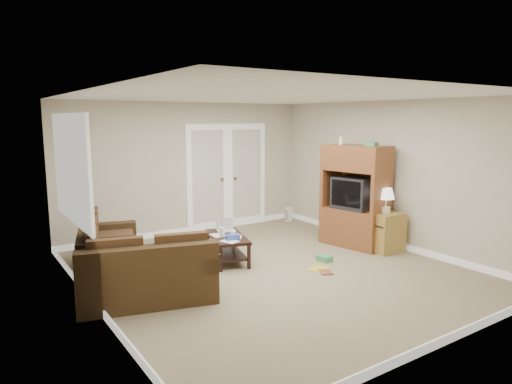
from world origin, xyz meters
TOP-DOWN VIEW (x-y plane):
  - floor at (0.00, 0.00)m, footprint 5.50×5.50m
  - ceiling at (0.00, 0.00)m, footprint 5.00×5.50m
  - wall_left at (-2.50, 0.00)m, footprint 0.02×5.50m
  - wall_right at (2.50, 0.00)m, footprint 0.02×5.50m
  - wall_back at (0.00, 2.75)m, footprint 5.00×0.02m
  - wall_front at (0.00, -2.75)m, footprint 5.00×0.02m
  - baseboards at (0.00, 0.00)m, footprint 5.00×5.50m
  - french_doors at (0.85, 2.71)m, footprint 1.80×0.05m
  - window_left at (-2.46, 1.00)m, footprint 0.05×1.92m
  - sectional_sofa at (-1.96, 0.56)m, footprint 1.78×2.78m
  - coffee_table at (-0.30, 0.77)m, footprint 0.76×1.10m
  - tv_armoire at (2.00, 0.32)m, footprint 0.79×1.18m
  - side_cabinet at (2.15, -0.23)m, footprint 0.54×0.54m
  - space_heater at (2.20, 2.43)m, footprint 0.13×0.11m
  - floor_magazine at (0.63, -0.33)m, footprint 0.39×0.37m
  - floor_greenbox at (0.95, -0.08)m, footprint 0.19×0.24m
  - floor_book at (0.52, -0.47)m, footprint 0.25×0.28m

SIDE VIEW (x-z plane):
  - floor at x=0.00m, z-range 0.00..0.00m
  - floor_magazine at x=0.63m, z-range 0.00..0.01m
  - floor_book at x=0.52m, z-range 0.00..0.02m
  - floor_greenbox at x=0.95m, z-range 0.00..0.09m
  - baseboards at x=0.00m, z-range 0.00..0.10m
  - space_heater at x=2.20m, z-range 0.00..0.31m
  - coffee_table at x=-0.30m, z-range -0.12..0.56m
  - sectional_sofa at x=-1.96m, z-range -0.08..0.67m
  - side_cabinet at x=2.15m, z-range -0.15..0.92m
  - tv_armoire at x=2.00m, z-range -0.06..1.82m
  - french_doors at x=0.85m, z-range -0.03..2.10m
  - wall_left at x=-2.50m, z-range 0.00..2.50m
  - wall_right at x=2.50m, z-range 0.00..2.50m
  - wall_back at x=0.00m, z-range 0.00..2.50m
  - wall_front at x=0.00m, z-range 0.00..2.50m
  - window_left at x=-2.46m, z-range 0.84..2.26m
  - ceiling at x=0.00m, z-range 2.49..2.51m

